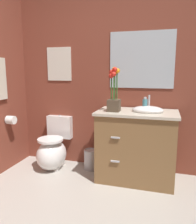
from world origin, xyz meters
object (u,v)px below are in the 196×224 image
at_px(wall_mirror, 141,60).
at_px(flower_vase, 114,95).
at_px(trash_bin, 91,159).
at_px(wall_poster, 59,64).
at_px(toilet_paper_roll, 11,120).
at_px(toilet, 53,150).
at_px(vanity_cabinet, 136,145).
at_px(soap_bottle, 145,105).

bearing_deg(wall_mirror, flower_vase, -125.35).
distance_m(trash_bin, wall_poster, 1.38).
distance_m(flower_vase, toilet_paper_roll, 1.41).
bearing_deg(toilet, vanity_cabinet, -1.34).
bearing_deg(toilet_paper_roll, flower_vase, 3.88).
bearing_deg(toilet, trash_bin, 10.31).
bearing_deg(wall_poster, soap_bottle, -13.15).
bearing_deg(flower_vase, soap_bottle, 14.15).
xyz_separation_m(toilet, toilet_paper_roll, (-0.49, -0.20, 0.44)).
bearing_deg(toilet, soap_bottle, -0.76).
bearing_deg(trash_bin, soap_bottle, -8.85).
distance_m(toilet, soap_bottle, 1.39).
relative_size(soap_bottle, wall_poster, 0.38).
distance_m(toilet, wall_poster, 1.20).
xyz_separation_m(wall_poster, toilet_paper_roll, (-0.49, -0.46, -0.73)).
relative_size(flower_vase, wall_mirror, 0.64).
height_order(toilet, soap_bottle, soap_bottle).
bearing_deg(flower_vase, toilet, 173.15).
distance_m(soap_bottle, wall_mirror, 0.60).
bearing_deg(toilet_paper_roll, toilet, 21.69).
bearing_deg(wall_mirror, wall_poster, 180.00).
bearing_deg(flower_vase, toilet_paper_roll, -176.12).
xyz_separation_m(flower_vase, wall_poster, (-0.87, 0.37, 0.37)).
height_order(soap_bottle, wall_mirror, wall_mirror).
bearing_deg(wall_poster, flower_vase, -23.22).
height_order(trash_bin, wall_mirror, wall_mirror).
distance_m(vanity_cabinet, wall_mirror, 1.06).
height_order(vanity_cabinet, flower_vase, flower_vase).
bearing_deg(wall_poster, trash_bin, -18.81).
bearing_deg(vanity_cabinet, wall_poster, 165.45).
xyz_separation_m(toilet, trash_bin, (0.51, 0.09, -0.11)).
xyz_separation_m(vanity_cabinet, toilet_paper_roll, (-1.63, -0.17, 0.24)).
bearing_deg(toilet, wall_mirror, 13.32).
bearing_deg(vanity_cabinet, wall_mirror, 90.54).
xyz_separation_m(vanity_cabinet, soap_bottle, (0.08, 0.01, 0.49)).
bearing_deg(flower_vase, wall_poster, 156.78).
height_order(flower_vase, trash_bin, flower_vase).
xyz_separation_m(vanity_cabinet, flower_vase, (-0.27, -0.08, 0.61)).
bearing_deg(soap_bottle, vanity_cabinet, -172.91).
xyz_separation_m(flower_vase, trash_bin, (-0.35, 0.20, -0.90)).
relative_size(toilet, soap_bottle, 4.05).
relative_size(soap_bottle, wall_mirror, 0.21).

